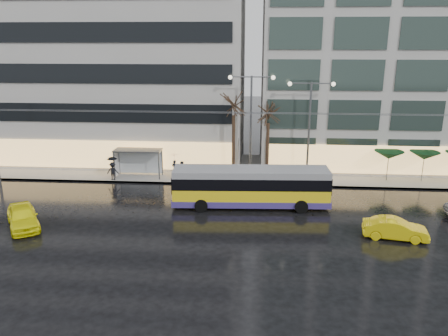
# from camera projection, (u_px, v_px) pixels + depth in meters

# --- Properties ---
(ground) EXTENTS (140.00, 140.00, 0.00)m
(ground) POSITION_uv_depth(u_px,v_px,m) (217.00, 229.00, 28.94)
(ground) COLOR black
(ground) RESTS_ON ground
(sidewalk) EXTENTS (80.00, 10.00, 0.15)m
(sidewalk) POSITION_uv_depth(u_px,v_px,m) (250.00, 168.00, 42.17)
(sidewalk) COLOR gray
(sidewalk) RESTS_ON ground
(kerb) EXTENTS (80.00, 0.10, 0.15)m
(kerb) POSITION_uv_depth(u_px,v_px,m) (250.00, 185.00, 37.44)
(kerb) COLOR slate
(kerb) RESTS_ON ground
(building_left) EXTENTS (34.00, 14.00, 22.00)m
(building_left) POSITION_uv_depth(u_px,v_px,m) (79.00, 48.00, 45.06)
(building_left) COLOR #AEABA6
(building_left) RESTS_ON sidewalk
(building_right) EXTENTS (32.00, 14.00, 25.00)m
(building_right) POSITION_uv_depth(u_px,v_px,m) (429.00, 33.00, 42.18)
(building_right) COLOR #AEABA6
(building_right) RESTS_ON sidewalk
(trolleybus) EXTENTS (11.65, 4.67, 5.35)m
(trolleybus) POSITION_uv_depth(u_px,v_px,m) (251.00, 188.00, 32.44)
(trolleybus) COLOR yellow
(trolleybus) RESTS_ON ground
(catenary) EXTENTS (42.24, 5.12, 7.00)m
(catenary) POSITION_uv_depth(u_px,v_px,m) (238.00, 140.00, 35.25)
(catenary) COLOR #595B60
(catenary) RESTS_ON ground
(bus_shelter) EXTENTS (4.20, 1.60, 2.51)m
(bus_shelter) POSITION_uv_depth(u_px,v_px,m) (135.00, 156.00, 39.19)
(bus_shelter) COLOR #595B60
(bus_shelter) RESTS_ON sidewalk
(street_lamp_near) EXTENTS (3.96, 0.36, 9.03)m
(street_lamp_near) POSITION_uv_depth(u_px,v_px,m) (251.00, 113.00, 37.43)
(street_lamp_near) COLOR #595B60
(street_lamp_near) RESTS_ON sidewalk
(street_lamp_far) EXTENTS (3.96, 0.36, 8.53)m
(street_lamp_far) POSITION_uv_depth(u_px,v_px,m) (310.00, 117.00, 37.15)
(street_lamp_far) COLOR #595B60
(street_lamp_far) RESTS_ON sidewalk
(tree_a) EXTENTS (3.20, 3.20, 8.40)m
(tree_a) POSITION_uv_depth(u_px,v_px,m) (234.00, 100.00, 37.41)
(tree_a) COLOR black
(tree_a) RESTS_ON sidewalk
(tree_b) EXTENTS (3.20, 3.20, 7.70)m
(tree_b) POSITION_uv_depth(u_px,v_px,m) (269.00, 108.00, 37.59)
(tree_b) COLOR black
(tree_b) RESTS_ON sidewalk
(parasol_a) EXTENTS (2.50, 2.50, 2.65)m
(parasol_a) POSITION_uv_depth(u_px,v_px,m) (389.00, 155.00, 37.79)
(parasol_a) COLOR #595B60
(parasol_a) RESTS_ON sidewalk
(parasol_b) EXTENTS (2.50, 2.50, 2.65)m
(parasol_b) POSITION_uv_depth(u_px,v_px,m) (424.00, 156.00, 37.58)
(parasol_b) COLOR #595B60
(parasol_b) RESTS_ON sidewalk
(taxi_a) EXTENTS (3.93, 4.69, 1.51)m
(taxi_a) POSITION_uv_depth(u_px,v_px,m) (23.00, 217.00, 29.00)
(taxi_a) COLOR #FFFA0D
(taxi_a) RESTS_ON ground
(taxi_b) EXTENTS (4.11, 2.02, 1.30)m
(taxi_b) POSITION_uv_depth(u_px,v_px,m) (395.00, 229.00, 27.41)
(taxi_b) COLOR yellow
(taxi_b) RESTS_ON ground
(pedestrian_a) EXTENTS (1.23, 1.25, 2.19)m
(pedestrian_a) POSITION_uv_depth(u_px,v_px,m) (175.00, 161.00, 38.93)
(pedestrian_a) COLOR black
(pedestrian_a) RESTS_ON sidewalk
(pedestrian_b) EXTENTS (0.97, 0.84, 1.71)m
(pedestrian_b) POSITION_uv_depth(u_px,v_px,m) (182.00, 171.00, 38.26)
(pedestrian_b) COLOR black
(pedestrian_b) RESTS_ON sidewalk
(pedestrian_c) EXTENTS (1.06, 0.86, 2.11)m
(pedestrian_c) POSITION_uv_depth(u_px,v_px,m) (113.00, 168.00, 38.27)
(pedestrian_c) COLOR black
(pedestrian_c) RESTS_ON sidewalk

